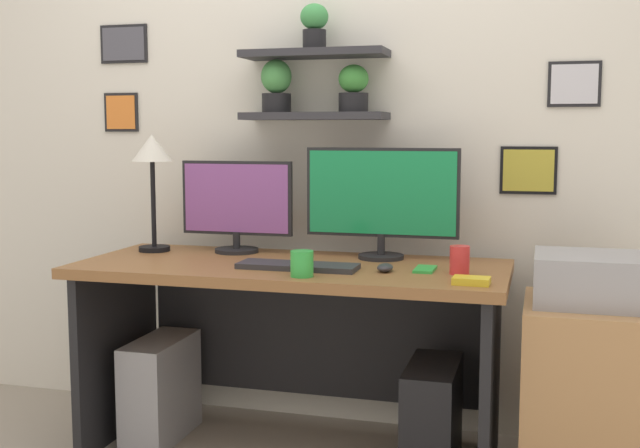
# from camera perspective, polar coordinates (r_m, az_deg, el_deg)

# --- Properties ---
(back_wall_assembly) EXTENTS (4.40, 0.24, 2.70)m
(back_wall_assembly) POSITION_cam_1_polar(r_m,az_deg,el_deg) (3.38, 0.15, 8.46)
(back_wall_assembly) COLOR silver
(back_wall_assembly) RESTS_ON ground
(desk) EXTENTS (1.62, 0.68, 0.75)m
(desk) POSITION_cam_1_polar(r_m,az_deg,el_deg) (3.10, -1.77, -6.54)
(desk) COLOR brown
(desk) RESTS_ON ground
(monitor_left) EXTENTS (0.48, 0.18, 0.38)m
(monitor_left) POSITION_cam_1_polar(r_m,az_deg,el_deg) (3.29, -6.01, 1.40)
(monitor_left) COLOR black
(monitor_left) RESTS_ON desk
(monitor_right) EXTENTS (0.61, 0.18, 0.44)m
(monitor_right) POSITION_cam_1_polar(r_m,az_deg,el_deg) (3.11, 4.47, 1.85)
(monitor_right) COLOR black
(monitor_right) RESTS_ON desk
(keyboard) EXTENTS (0.44, 0.14, 0.02)m
(keyboard) POSITION_cam_1_polar(r_m,az_deg,el_deg) (2.89, -1.60, -3.04)
(keyboard) COLOR #2D2D33
(keyboard) RESTS_ON desk
(computer_mouse) EXTENTS (0.06, 0.09, 0.03)m
(computer_mouse) POSITION_cam_1_polar(r_m,az_deg,el_deg) (2.84, 4.70, -3.14)
(computer_mouse) COLOR #2D2D33
(computer_mouse) RESTS_ON desk
(desk_lamp) EXTENTS (0.17, 0.17, 0.49)m
(desk_lamp) POSITION_cam_1_polar(r_m,az_deg,el_deg) (3.36, -11.97, 4.54)
(desk_lamp) COLOR black
(desk_lamp) RESTS_ON desk
(cell_phone) EXTENTS (0.07, 0.14, 0.01)m
(cell_phone) POSITION_cam_1_polar(r_m,az_deg,el_deg) (2.88, 7.56, -3.24)
(cell_phone) COLOR green
(cell_phone) RESTS_ON desk
(coffee_mug) EXTENTS (0.08, 0.08, 0.09)m
(coffee_mug) POSITION_cam_1_polar(r_m,az_deg,el_deg) (2.73, -1.31, -2.87)
(coffee_mug) COLOR green
(coffee_mug) RESTS_ON desk
(pen_cup) EXTENTS (0.07, 0.07, 0.10)m
(pen_cup) POSITION_cam_1_polar(r_m,az_deg,el_deg) (2.82, 10.00, -2.57)
(pen_cup) COLOR red
(pen_cup) RESTS_ON desk
(scissors_tray) EXTENTS (0.12, 0.08, 0.02)m
(scissors_tray) POSITION_cam_1_polar(r_m,az_deg,el_deg) (2.65, 10.83, -4.03)
(scissors_tray) COLOR yellow
(scissors_tray) RESTS_ON desk
(drawer_cabinet) EXTENTS (0.44, 0.50, 0.66)m
(drawer_cabinet) POSITION_cam_1_polar(r_m,az_deg,el_deg) (2.96, 18.63, -11.71)
(drawer_cabinet) COLOR tan
(drawer_cabinet) RESTS_ON ground
(printer) EXTENTS (0.38, 0.34, 0.17)m
(printer) POSITION_cam_1_polar(r_m,az_deg,el_deg) (2.86, 18.94, -3.77)
(printer) COLOR #9E9EA3
(printer) RESTS_ON drawer_cabinet
(computer_tower_left) EXTENTS (0.18, 0.40, 0.41)m
(computer_tower_left) POSITION_cam_1_polar(r_m,az_deg,el_deg) (3.36, -11.38, -11.53)
(computer_tower_left) COLOR #99999E
(computer_tower_left) RESTS_ON ground
(computer_tower_right) EXTENTS (0.18, 0.40, 0.41)m
(computer_tower_right) POSITION_cam_1_polar(r_m,az_deg,el_deg) (3.00, 8.07, -13.72)
(computer_tower_right) COLOR black
(computer_tower_right) RESTS_ON ground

